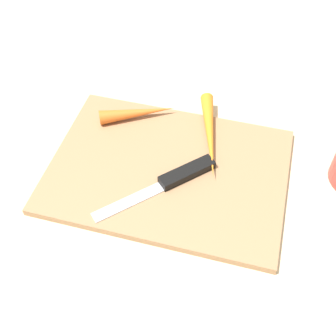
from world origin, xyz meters
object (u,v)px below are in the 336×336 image
at_px(knife, 180,176).
at_px(carrot_long, 210,134).
at_px(cutting_board, 168,170).
at_px(carrot_short, 138,113).

height_order(knife, carrot_long, carrot_long).
relative_size(knife, carrot_long, 0.88).
distance_m(cutting_board, knife, 0.03).
bearing_deg(cutting_board, carrot_long, 57.42).
bearing_deg(carrot_long, carrot_short, -112.60).
height_order(cutting_board, carrot_short, carrot_short).
xyz_separation_m(cutting_board, knife, (0.02, -0.02, 0.01)).
distance_m(cutting_board, carrot_short, 0.12).
bearing_deg(cutting_board, knife, -35.42).
relative_size(cutting_board, carrot_long, 2.03).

